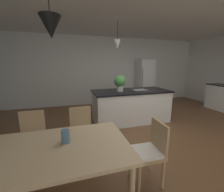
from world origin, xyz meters
The scene contains 13 objects.
ground_plane centered at (0.00, 0.00, -0.02)m, with size 10.00×8.40×0.04m, color brown.
ceiling_slab centered at (0.00, 0.00, 2.76)m, with size 10.00×8.40×0.12m, color silver.
wall_back_kitchen centered at (0.00, 3.26, 1.35)m, with size 10.00×0.12×2.70m, color silver.
dining_table centered at (-1.83, -1.10, 0.66)m, with size 1.74×1.01×0.73m.
chair_far_right centered at (-1.44, -0.23, 0.47)m, with size 0.41×0.41×0.87m.
chair_far_left centered at (-2.23, -0.23, 0.47)m, with size 0.40×0.40×0.87m.
chair_kitchen_end centered at (-0.60, -1.10, 0.47)m, with size 0.41×0.41×0.87m.
kitchen_island centered at (0.07, 1.03, 0.46)m, with size 2.16×0.96×0.91m.
refrigerator centered at (1.50, 2.86, 0.91)m, with size 0.66×0.67×1.83m.
pendant_over_table centered at (-1.73, -1.06, 1.97)m, with size 0.21×0.21×0.84m.
pendant_over_island_main centered at (-0.35, 1.03, 2.11)m, with size 0.17×0.17×0.71m.
potted_plant_on_island centered at (-0.27, 1.03, 1.14)m, with size 0.31×0.31×0.43m.
vase_on_dining_table centered at (-1.67, -1.03, 0.80)m, with size 0.09×0.09×0.15m.
Camera 1 is at (-1.59, -2.64, 1.61)m, focal length 23.01 mm.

